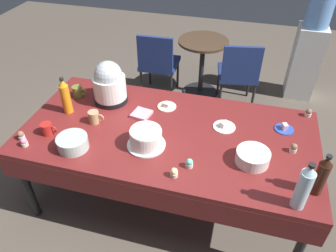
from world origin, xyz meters
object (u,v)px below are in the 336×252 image
at_px(soda_bottle_water, 304,187).
at_px(cupcake_berry, 24,142).
at_px(dessert_plate_cream, 167,106).
at_px(soda_bottle_orange_juice, 65,97).
at_px(coffee_mug_red, 47,129).
at_px(round_cafe_table, 202,57).
at_px(cupcake_lemon, 21,135).
at_px(cupcake_mint, 189,163).
at_px(cupcake_cocoa, 294,148).
at_px(maroon_chair_right, 239,71).
at_px(potluck_table, 168,137).
at_px(ceramic_snack_bowl, 253,157).
at_px(cupcake_vanilla, 309,113).
at_px(frosted_layer_cake, 146,138).
at_px(dessert_plate_cobalt, 284,128).
at_px(cupcake_rose, 174,173).
at_px(slow_cooker, 109,83).
at_px(maroon_chair_left, 158,61).
at_px(coffee_mug_tan, 94,117).
at_px(dessert_plate_white, 224,126).
at_px(soda_bottle_cola, 321,176).
at_px(coffee_mug_olive, 78,92).
at_px(glass_salad_bowl, 73,143).
at_px(water_cooler, 308,52).

bearing_deg(soda_bottle_water, cupcake_berry, 178.88).
height_order(dessert_plate_cream, soda_bottle_orange_juice, soda_bottle_orange_juice).
height_order(coffee_mug_red, round_cafe_table, coffee_mug_red).
bearing_deg(cupcake_lemon, coffee_mug_red, 34.39).
bearing_deg(cupcake_mint, cupcake_cocoa, 26.81).
bearing_deg(maroon_chair_right, potluck_table, -104.90).
bearing_deg(dessert_plate_cream, ceramic_snack_bowl, -33.07).
bearing_deg(cupcake_cocoa, coffee_mug_red, -171.08).
bearing_deg(cupcake_vanilla, maroon_chair_right, 119.65).
distance_m(cupcake_cocoa, maroon_chair_right, 1.64).
height_order(frosted_layer_cake, dessert_plate_cream, frosted_layer_cake).
xyz_separation_m(dessert_plate_cobalt, cupcake_rose, (-0.69, -0.68, 0.02)).
bearing_deg(slow_cooker, dessert_plate_cobalt, -0.79).
height_order(cupcake_rose, coffee_mug_red, coffee_mug_red).
distance_m(coffee_mug_red, maroon_chair_left, 1.86).
relative_size(slow_cooker, soda_bottle_water, 1.07).
distance_m(potluck_table, coffee_mug_tan, 0.59).
height_order(cupcake_cocoa, cupcake_vanilla, same).
relative_size(ceramic_snack_bowl, dessert_plate_white, 1.32).
height_order(dessert_plate_cobalt, cupcake_mint, cupcake_mint).
bearing_deg(soda_bottle_cola, potluck_table, 162.32).
bearing_deg(coffee_mug_olive, maroon_chair_left, 75.89).
bearing_deg(coffee_mug_red, coffee_mug_olive, 92.17).
distance_m(glass_salad_bowl, coffee_mug_olive, 0.67).
distance_m(soda_bottle_water, maroon_chair_right, 2.12).
relative_size(dessert_plate_cream, coffee_mug_olive, 1.22).
relative_size(ceramic_snack_bowl, coffee_mug_olive, 1.75).
bearing_deg(cupcake_rose, dessert_plate_cream, 108.83).
relative_size(maroon_chair_left, round_cafe_table, 1.18).
bearing_deg(soda_bottle_water, dessert_plate_cream, 142.59).
xyz_separation_m(cupcake_rose, maroon_chair_left, (-0.70, 1.98, -0.29)).
bearing_deg(coffee_mug_tan, frosted_layer_cake, -17.80).
height_order(slow_cooker, ceramic_snack_bowl, slow_cooker).
distance_m(soda_bottle_orange_juice, maroon_chair_right, 2.02).
bearing_deg(ceramic_snack_bowl, glass_salad_bowl, -171.31).
bearing_deg(soda_bottle_orange_juice, cupcake_mint, -18.14).
distance_m(cupcake_lemon, coffee_mug_olive, 0.64).
relative_size(frosted_layer_cake, coffee_mug_olive, 2.15).
relative_size(cupcake_mint, cupcake_berry, 1.00).
distance_m(glass_salad_bowl, cupcake_berry, 0.35).
xyz_separation_m(soda_bottle_orange_juice, coffee_mug_olive, (-0.03, 0.22, -0.10)).
xyz_separation_m(frosted_layer_cake, soda_bottle_cola, (1.12, -0.13, 0.07)).
height_order(dessert_plate_white, maroon_chair_right, maroon_chair_right).
bearing_deg(cupcake_lemon, water_cooler, 48.27).
height_order(slow_cooker, round_cafe_table, slow_cooker).
xyz_separation_m(dessert_plate_cream, cupcake_vanilla, (1.12, 0.18, 0.02)).
xyz_separation_m(cupcake_lemon, soda_bottle_cola, (2.02, 0.04, 0.11)).
bearing_deg(soda_bottle_water, cupcake_mint, 168.34).
xyz_separation_m(cupcake_berry, cupcake_vanilla, (1.97, 0.90, 0.00)).
bearing_deg(cupcake_berry, glass_salad_bowl, 11.64).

